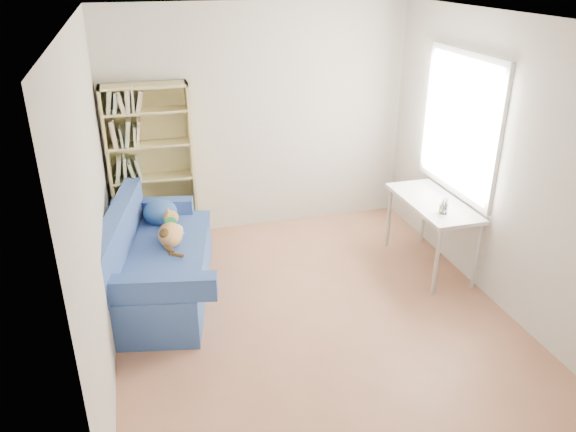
% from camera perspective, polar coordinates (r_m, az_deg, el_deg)
% --- Properties ---
extents(ground, '(4.00, 4.00, 0.00)m').
position_cam_1_polar(ground, '(5.31, 2.27, -9.63)').
color(ground, '#9A6145').
rests_on(ground, ground).
extents(room_shell, '(3.54, 4.04, 2.62)m').
position_cam_1_polar(room_shell, '(4.66, 3.65, 7.67)').
color(room_shell, silver).
rests_on(room_shell, ground).
extents(sofa, '(1.22, 1.99, 0.90)m').
position_cam_1_polar(sofa, '(5.56, -13.29, -4.55)').
color(sofa, navy).
rests_on(sofa, ground).
extents(bookshelf, '(0.91, 0.28, 1.82)m').
position_cam_1_polar(bookshelf, '(6.38, -13.61, 4.25)').
color(bookshelf, tan).
rests_on(bookshelf, ground).
extents(desk, '(0.53, 1.16, 0.75)m').
position_cam_1_polar(desk, '(5.93, 14.50, 0.80)').
color(desk, white).
rests_on(desk, ground).
extents(pen_cup, '(0.08, 0.08, 0.16)m').
position_cam_1_polar(pen_cup, '(5.62, 15.53, 0.84)').
color(pen_cup, white).
rests_on(pen_cup, desk).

